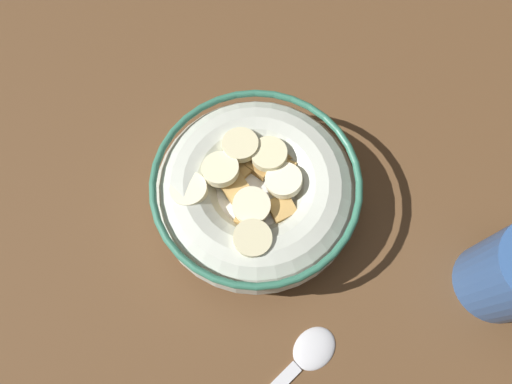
# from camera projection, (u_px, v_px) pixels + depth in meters

# --- Properties ---
(ground_plane) EXTENTS (0.98, 0.98, 0.02)m
(ground_plane) POSITION_uv_depth(u_px,v_px,m) (256.00, 207.00, 0.44)
(ground_plane) COLOR brown
(cereal_bowl) EXTENTS (0.17, 0.17, 0.06)m
(cereal_bowl) POSITION_uv_depth(u_px,v_px,m) (256.00, 192.00, 0.41)
(cereal_bowl) COLOR beige
(cereal_bowl) RESTS_ON ground_plane
(spoon) EXTENTS (0.10, 0.12, 0.01)m
(spoon) POSITION_uv_depth(u_px,v_px,m) (299.00, 364.00, 0.38)
(spoon) COLOR silver
(spoon) RESTS_ON ground_plane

